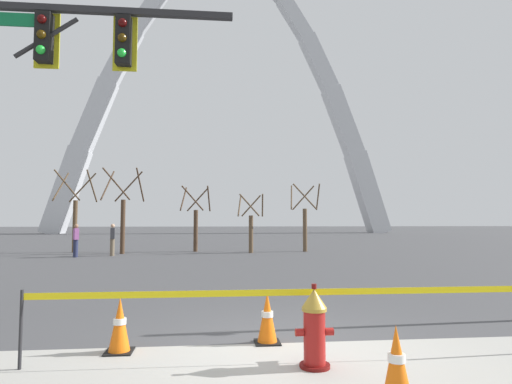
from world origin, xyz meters
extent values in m
plane|color=#474749|center=(0.00, 0.00, 0.00)|extent=(240.00, 240.00, 0.00)
cylinder|color=#5E0F0D|center=(0.16, -0.97, 0.03)|extent=(0.36, 0.36, 0.05)
cylinder|color=maroon|center=(0.16, -0.97, 0.36)|extent=(0.26, 0.26, 0.62)
cylinder|color=#A8842D|center=(0.16, -0.97, 0.69)|extent=(0.30, 0.30, 0.04)
cone|color=#A8842D|center=(0.16, -0.97, 0.82)|extent=(0.30, 0.30, 0.22)
cylinder|color=#5E0F0D|center=(0.16, -0.97, 0.96)|extent=(0.06, 0.06, 0.06)
cylinder|color=maroon|center=(-0.02, -0.97, 0.42)|extent=(0.10, 0.09, 0.09)
cylinder|color=maroon|center=(0.34, -0.97, 0.42)|extent=(0.10, 0.09, 0.09)
cylinder|color=maroon|center=(0.16, -0.77, 0.33)|extent=(0.13, 0.14, 0.13)
cylinder|color=#5E0F0D|center=(0.16, -0.69, 0.33)|extent=(0.15, 0.03, 0.15)
cylinder|color=#232326|center=(-3.30, -0.70, 0.47)|extent=(0.04, 0.04, 0.93)
cube|color=yellow|center=(-0.18, -0.72, 0.85)|extent=(6.23, 0.04, 0.08)
cube|color=black|center=(-2.28, -0.15, 0.01)|extent=(0.36, 0.36, 0.03)
cone|color=orange|center=(-2.28, -0.15, 0.38)|extent=(0.28, 0.28, 0.70)
cylinder|color=white|center=(-2.28, -0.15, 0.42)|extent=(0.17, 0.17, 0.08)
cube|color=black|center=(-0.27, 0.08, 0.01)|extent=(0.36, 0.36, 0.03)
cone|color=orange|center=(-0.27, 0.08, 0.38)|extent=(0.28, 0.28, 0.70)
cylinder|color=white|center=(-0.27, 0.08, 0.42)|extent=(0.17, 0.17, 0.08)
cone|color=orange|center=(0.74, -1.96, 0.38)|extent=(0.28, 0.28, 0.70)
cylinder|color=white|center=(0.74, -1.96, 0.42)|extent=(0.17, 0.17, 0.08)
cube|color=#232326|center=(-3.12, 1.74, 5.60)|extent=(4.80, 0.12, 0.12)
cylinder|color=#232326|center=(-4.08, 1.74, 5.05)|extent=(1.11, 0.08, 0.81)
cube|color=black|center=(-4.12, 1.74, 5.05)|extent=(0.26, 0.24, 0.90)
cube|color=gold|center=(-4.12, 1.88, 5.05)|extent=(0.44, 0.03, 1.04)
sphere|color=#360606|center=(-4.12, 1.61, 5.33)|extent=(0.16, 0.16, 0.16)
sphere|color=#392706|center=(-4.12, 1.61, 5.05)|extent=(0.16, 0.16, 0.16)
sphere|color=green|center=(-4.12, 1.61, 4.77)|extent=(0.16, 0.16, 0.16)
cube|color=black|center=(-2.72, 1.74, 5.05)|extent=(0.26, 0.24, 0.90)
cube|color=gold|center=(-2.72, 1.88, 5.05)|extent=(0.44, 0.03, 1.04)
sphere|color=#360606|center=(-2.72, 1.61, 5.33)|extent=(0.16, 0.16, 0.16)
sphere|color=#392706|center=(-2.72, 1.61, 5.05)|extent=(0.16, 0.16, 0.16)
sphere|color=green|center=(-2.72, 1.61, 4.77)|extent=(0.16, 0.16, 0.16)
cube|color=#0F6638|center=(-4.72, 1.72, 5.35)|extent=(0.90, 0.04, 0.24)
cube|color=silver|center=(-20.99, 53.17, 5.69)|extent=(6.07, 2.66, 12.25)
cube|color=silver|center=(-17.49, 53.17, 16.11)|extent=(5.81, 2.42, 10.41)
cube|color=silver|center=(-13.99, 53.17, 24.64)|extent=(5.53, 2.19, 8.59)
cube|color=silver|center=(-10.49, 53.17, 31.28)|extent=(5.21, 1.95, 6.80)
cube|color=silver|center=(10.49, 53.17, 31.28)|extent=(5.21, 1.95, 6.80)
cube|color=silver|center=(13.99, 53.17, 24.64)|extent=(5.53, 2.19, 8.59)
cube|color=silver|center=(17.49, 53.17, 16.11)|extent=(5.81, 2.42, 10.41)
cube|color=silver|center=(20.99, 53.17, 5.69)|extent=(6.07, 2.66, 12.25)
cylinder|color=brown|center=(-8.71, 18.27, 1.44)|extent=(0.24, 0.24, 2.87)
cylinder|color=brown|center=(-9.58, 18.45, 3.65)|extent=(0.38, 1.54, 1.71)
cylinder|color=brown|center=(-7.82, 18.18, 3.65)|extent=(0.23, 1.55, 1.71)
cylinder|color=brown|center=(-8.62, 19.16, 3.65)|extent=(1.55, 0.23, 1.71)
cylinder|color=brown|center=(-8.90, 17.40, 3.65)|extent=(1.53, 0.42, 1.71)
cylinder|color=#473323|center=(-5.86, 17.02, 1.43)|extent=(0.24, 0.24, 2.86)
cylinder|color=#473323|center=(-6.74, 17.19, 3.64)|extent=(0.38, 1.53, 1.71)
cylinder|color=#473323|center=(-4.98, 16.93, 3.64)|extent=(0.23, 1.55, 1.71)
cylinder|color=#473323|center=(-5.77, 17.90, 3.64)|extent=(1.55, 0.23, 1.71)
cylinder|color=#473323|center=(-6.06, 16.15, 3.64)|extent=(1.53, 0.41, 1.71)
cylinder|color=#473323|center=(-2.09, 18.27, 1.18)|extent=(0.24, 0.24, 2.35)
cylinder|color=#473323|center=(-2.80, 18.42, 2.99)|extent=(0.33, 1.27, 1.41)
cylinder|color=#473323|center=(-1.36, 18.20, 2.99)|extent=(0.21, 1.29, 1.41)
cylinder|color=#473323|center=(-2.01, 19.00, 2.99)|extent=(1.29, 0.21, 1.41)
cylinder|color=#473323|center=(-2.24, 17.56, 2.99)|extent=(1.27, 0.36, 1.41)
cylinder|color=brown|center=(0.96, 17.03, 1.01)|extent=(0.24, 0.24, 2.03)
cylinder|color=brown|center=(0.34, 17.16, 2.58)|extent=(0.30, 1.11, 1.23)
cylinder|color=brown|center=(1.59, 16.97, 2.58)|extent=(0.19, 1.12, 1.23)
cylinder|color=brown|center=(1.02, 17.66, 2.58)|extent=(1.12, 0.19, 1.23)
cylinder|color=brown|center=(0.82, 16.42, 2.58)|extent=(1.11, 0.32, 1.23)
cylinder|color=brown|center=(4.10, 17.70, 1.21)|extent=(0.24, 0.24, 2.43)
cylinder|color=brown|center=(3.36, 17.85, 3.09)|extent=(0.34, 1.31, 1.46)
cylinder|color=brown|center=(4.85, 17.63, 3.09)|extent=(0.21, 1.32, 1.46)
cylinder|color=brown|center=(4.17, 18.45, 3.09)|extent=(1.32, 0.21, 1.46)
cylinder|color=brown|center=(3.94, 16.97, 3.09)|extent=(1.31, 0.37, 1.46)
cylinder|color=brown|center=(-6.08, 15.73, 0.42)|extent=(0.22, 0.22, 0.84)
cube|color=#333338|center=(-6.08, 15.73, 1.11)|extent=(0.26, 0.37, 0.54)
sphere|color=tan|center=(-6.08, 15.73, 1.49)|extent=(0.20, 0.20, 0.20)
cylinder|color=#232847|center=(-7.64, 15.08, 0.42)|extent=(0.22, 0.22, 0.84)
cube|color=#995193|center=(-7.64, 15.08, 1.11)|extent=(0.35, 0.39, 0.54)
sphere|color=#936B4C|center=(-7.64, 15.08, 1.49)|extent=(0.20, 0.20, 0.20)
camera|label=1|loc=(-1.04, -6.03, 1.75)|focal=29.71mm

